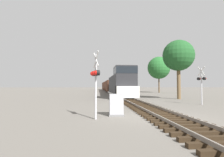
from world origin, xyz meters
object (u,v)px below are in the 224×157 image
at_px(crossing_signal_near, 95,77).
at_px(tree_far_right, 178,56).
at_px(crossing_signal_far, 202,81).
at_px(relay_cabinet, 116,105).
at_px(tree_mid_background, 159,68).
at_px(freight_train, 110,86).

relative_size(crossing_signal_near, tree_far_right, 0.46).
height_order(crossing_signal_near, crossing_signal_far, crossing_signal_near).
relative_size(relay_cabinet, tree_far_right, 0.16).
bearing_deg(tree_mid_background, crossing_signal_far, -102.32).
distance_m(freight_train, tree_far_right, 30.98).
height_order(crossing_signal_far, tree_mid_background, tree_mid_background).
distance_m(freight_train, relay_cabinet, 42.69).
height_order(crossing_signal_near, relay_cabinet, crossing_signal_near).
relative_size(crossing_signal_near, tree_mid_background, 0.39).
xyz_separation_m(freight_train, tree_far_right, (7.57, -29.73, 4.30)).
distance_m(relay_cabinet, tree_far_right, 17.41).
bearing_deg(tree_mid_background, crossing_signal_near, -114.94).
xyz_separation_m(crossing_signal_near, crossing_signal_far, (10.58, 6.74, -0.06)).
distance_m(crossing_signal_near, relay_cabinet, 2.41).
height_order(crossing_signal_near, tree_far_right, tree_far_right).
relative_size(freight_train, tree_far_right, 7.96).
xyz_separation_m(tree_far_right, tree_mid_background, (5.49, 22.97, 0.68)).
xyz_separation_m(crossing_signal_far, tree_mid_background, (6.58, 30.15, 4.50)).
height_order(freight_train, crossing_signal_near, freight_train).
height_order(crossing_signal_far, tree_far_right, tree_far_right).
bearing_deg(crossing_signal_far, tree_far_right, -21.90).
relative_size(freight_train, tree_mid_background, 6.75).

